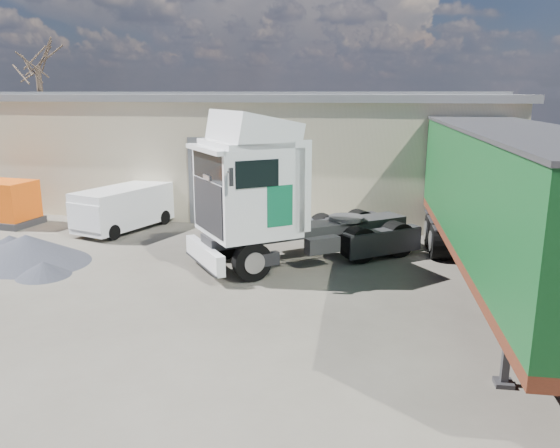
% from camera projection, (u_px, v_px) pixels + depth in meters
% --- Properties ---
extents(ground, '(120.00, 120.00, 0.00)m').
position_uv_depth(ground, '(189.00, 327.00, 12.81)').
color(ground, '#2C2924').
rests_on(ground, ground).
extents(warehouse, '(30.60, 12.60, 5.42)m').
position_uv_depth(warehouse, '(197.00, 146.00, 28.66)').
color(warehouse, beige).
rests_on(warehouse, ground).
extents(bare_tree, '(4.00, 4.00, 9.60)m').
position_uv_depth(bare_tree, '(36.00, 51.00, 33.85)').
color(bare_tree, '#382B21').
rests_on(bare_tree, ground).
extents(tractor_unit, '(7.24, 6.68, 4.88)m').
position_uv_depth(tractor_unit, '(275.00, 201.00, 17.15)').
color(tractor_unit, black).
rests_on(tractor_unit, ground).
extents(box_trailer, '(3.97, 13.81, 4.53)m').
position_uv_depth(box_trailer, '(513.00, 199.00, 13.74)').
color(box_trailer, '#2D2D30').
rests_on(box_trailer, ground).
extents(panel_van, '(2.76, 4.49, 1.71)m').
position_uv_depth(panel_van, '(121.00, 209.00, 21.65)').
color(panel_van, black).
rests_on(panel_van, ground).
extents(orange_skip, '(3.06, 2.03, 1.84)m').
position_uv_depth(orange_skip, '(1.00, 205.00, 22.69)').
color(orange_skip, '#2D2D30').
rests_on(orange_skip, ground).
extents(gravel_heap, '(5.13, 5.02, 0.90)m').
position_uv_depth(gravel_heap, '(26.00, 249.00, 17.79)').
color(gravel_heap, black).
rests_on(gravel_heap, ground).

